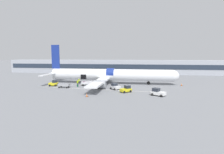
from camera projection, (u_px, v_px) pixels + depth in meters
name	position (u px, v px, depth m)	size (l,w,h in m)	color
ground_plane	(101.00, 85.00, 51.05)	(500.00, 500.00, 0.00)	slate
apron_marking_line	(102.00, 90.00, 43.83)	(27.16, 2.36, 0.01)	silver
terminal_strip	(116.00, 67.00, 84.93)	(107.30, 8.68, 6.42)	#9EA3AD
airplane	(109.00, 75.00, 53.17)	(40.24, 34.10, 11.86)	white
baggage_tug_lead	(54.00, 83.00, 49.19)	(2.60, 2.07, 1.68)	yellow
baggage_tug_mid	(158.00, 92.00, 37.18)	(3.39, 2.85, 1.64)	white
baggage_tug_rear	(115.00, 87.00, 44.18)	(2.87, 2.89, 1.59)	silver
baggage_tug_spare	(126.00, 89.00, 40.66)	(2.88, 2.71, 1.61)	yellow
baggage_cart_loading	(87.00, 84.00, 49.78)	(4.24, 2.75, 1.12)	silver
baggage_cart_queued	(64.00, 86.00, 46.42)	(3.93, 1.85, 1.12)	#999BA0
ground_crew_loader_a	(79.00, 81.00, 52.25)	(0.42, 0.62, 1.81)	#1E2338
ground_crew_loader_b	(99.00, 82.00, 50.90)	(0.54, 0.54, 1.69)	black
ground_crew_driver	(78.00, 83.00, 48.65)	(0.58, 0.58, 1.82)	#2D2D33
suitcase_on_tarmac_upright	(78.00, 86.00, 47.81)	(0.39, 0.28, 0.81)	#14472D
suitcase_on_tarmac_spare	(93.00, 86.00, 47.61)	(0.54, 0.24, 0.62)	#14472D
safety_cone_nose	(182.00, 85.00, 49.62)	(0.55, 0.55, 0.69)	black
safety_cone_engine_left	(87.00, 95.00, 36.25)	(0.48, 0.48, 0.71)	black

